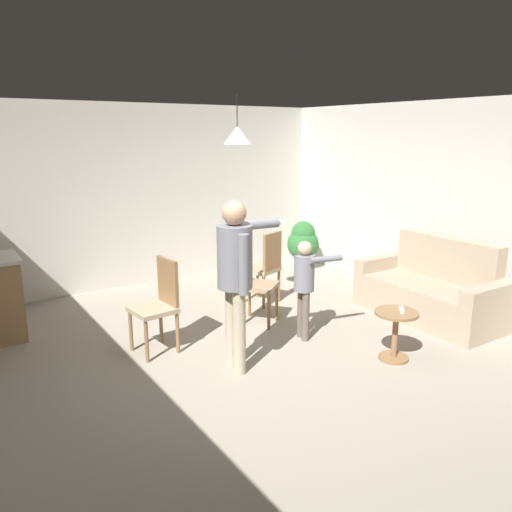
{
  "coord_description": "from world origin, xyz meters",
  "views": [
    {
      "loc": [
        -2.63,
        -4.05,
        2.28
      ],
      "look_at": [
        0.25,
        0.27,
        1.0
      ],
      "focal_mm": 35.24,
      "sensor_mm": 36.0,
      "label": 1
    }
  ],
  "objects_px": {
    "side_table_by_couch": "(395,329)",
    "potted_plant_corner": "(303,243)",
    "dining_chair_centre_back": "(265,265)",
    "spare_remote_on_table": "(402,310)",
    "dining_chair_by_counter": "(159,302)",
    "dining_chair_near_wall": "(253,280)",
    "person_adult": "(236,268)",
    "person_child": "(305,279)",
    "couch_floral": "(431,292)"
  },
  "relations": [
    {
      "from": "couch_floral",
      "to": "dining_chair_centre_back",
      "type": "bearing_deg",
      "value": 43.69
    },
    {
      "from": "spare_remote_on_table",
      "to": "dining_chair_centre_back",
      "type": "bearing_deg",
      "value": 94.12
    },
    {
      "from": "side_table_by_couch",
      "to": "person_child",
      "type": "distance_m",
      "value": 1.1
    },
    {
      "from": "person_adult",
      "to": "dining_chair_by_counter",
      "type": "distance_m",
      "value": 1.07
    },
    {
      "from": "person_child",
      "to": "dining_chair_by_counter",
      "type": "distance_m",
      "value": 1.61
    },
    {
      "from": "side_table_by_couch",
      "to": "dining_chair_centre_back",
      "type": "height_order",
      "value": "dining_chair_centre_back"
    },
    {
      "from": "person_child",
      "to": "dining_chair_near_wall",
      "type": "height_order",
      "value": "person_child"
    },
    {
      "from": "side_table_by_couch",
      "to": "potted_plant_corner",
      "type": "relative_size",
      "value": 0.63
    },
    {
      "from": "dining_chair_by_counter",
      "to": "couch_floral",
      "type": "bearing_deg",
      "value": -111.85
    },
    {
      "from": "couch_floral",
      "to": "side_table_by_couch",
      "type": "bearing_deg",
      "value": 114.83
    },
    {
      "from": "dining_chair_by_counter",
      "to": "dining_chair_centre_back",
      "type": "relative_size",
      "value": 1.0
    },
    {
      "from": "side_table_by_couch",
      "to": "dining_chair_by_counter",
      "type": "relative_size",
      "value": 0.52
    },
    {
      "from": "dining_chair_by_counter",
      "to": "dining_chair_near_wall",
      "type": "relative_size",
      "value": 1.0
    },
    {
      "from": "spare_remote_on_table",
      "to": "potted_plant_corner",
      "type": "bearing_deg",
      "value": 67.12
    },
    {
      "from": "dining_chair_by_counter",
      "to": "potted_plant_corner",
      "type": "xyz_separation_m",
      "value": [
        3.35,
        1.74,
        -0.09
      ]
    },
    {
      "from": "dining_chair_near_wall",
      "to": "couch_floral",
      "type": "bearing_deg",
      "value": 112.21
    },
    {
      "from": "couch_floral",
      "to": "spare_remote_on_table",
      "type": "xyz_separation_m",
      "value": [
        -1.3,
        -0.62,
        0.21
      ]
    },
    {
      "from": "person_child",
      "to": "spare_remote_on_table",
      "type": "xyz_separation_m",
      "value": [
        0.47,
        -0.97,
        -0.17
      ]
    },
    {
      "from": "dining_chair_by_counter",
      "to": "dining_chair_near_wall",
      "type": "bearing_deg",
      "value": -89.44
    },
    {
      "from": "person_adult",
      "to": "potted_plant_corner",
      "type": "relative_size",
      "value": 2.03
    },
    {
      "from": "dining_chair_centre_back",
      "to": "spare_remote_on_table",
      "type": "height_order",
      "value": "dining_chair_centre_back"
    },
    {
      "from": "dining_chair_by_counter",
      "to": "dining_chair_near_wall",
      "type": "height_order",
      "value": "same"
    },
    {
      "from": "dining_chair_by_counter",
      "to": "dining_chair_near_wall",
      "type": "xyz_separation_m",
      "value": [
        1.27,
        0.13,
        0.0
      ]
    },
    {
      "from": "person_child",
      "to": "side_table_by_couch",
      "type": "bearing_deg",
      "value": 37.13
    },
    {
      "from": "side_table_by_couch",
      "to": "spare_remote_on_table",
      "type": "height_order",
      "value": "spare_remote_on_table"
    },
    {
      "from": "couch_floral",
      "to": "person_child",
      "type": "xyz_separation_m",
      "value": [
        -1.77,
        0.35,
        0.37
      ]
    },
    {
      "from": "person_adult",
      "to": "spare_remote_on_table",
      "type": "relative_size",
      "value": 12.91
    },
    {
      "from": "dining_chair_by_counter",
      "to": "spare_remote_on_table",
      "type": "height_order",
      "value": "dining_chair_by_counter"
    },
    {
      "from": "potted_plant_corner",
      "to": "person_child",
      "type": "bearing_deg",
      "value": -128.57
    },
    {
      "from": "dining_chair_near_wall",
      "to": "dining_chair_centre_back",
      "type": "xyz_separation_m",
      "value": [
        0.52,
        0.49,
        0.0
      ]
    },
    {
      "from": "person_adult",
      "to": "potted_plant_corner",
      "type": "bearing_deg",
      "value": 138.31
    },
    {
      "from": "side_table_by_couch",
      "to": "person_child",
      "type": "height_order",
      "value": "person_child"
    },
    {
      "from": "person_adult",
      "to": "couch_floral",
      "type": "bearing_deg",
      "value": 94.28
    },
    {
      "from": "side_table_by_couch",
      "to": "couch_floral",
      "type": "bearing_deg",
      "value": 23.82
    },
    {
      "from": "person_child",
      "to": "spare_remote_on_table",
      "type": "relative_size",
      "value": 8.71
    },
    {
      "from": "dining_chair_centre_back",
      "to": "potted_plant_corner",
      "type": "height_order",
      "value": "dining_chair_centre_back"
    },
    {
      "from": "dining_chair_near_wall",
      "to": "dining_chair_centre_back",
      "type": "distance_m",
      "value": 0.71
    },
    {
      "from": "dining_chair_centre_back",
      "to": "potted_plant_corner",
      "type": "xyz_separation_m",
      "value": [
        1.56,
        1.12,
        -0.09
      ]
    },
    {
      "from": "couch_floral",
      "to": "dining_chair_near_wall",
      "type": "height_order",
      "value": "same"
    },
    {
      "from": "dining_chair_by_counter",
      "to": "dining_chair_centre_back",
      "type": "height_order",
      "value": "same"
    },
    {
      "from": "person_child",
      "to": "dining_chair_centre_back",
      "type": "distance_m",
      "value": 1.28
    },
    {
      "from": "dining_chair_near_wall",
      "to": "potted_plant_corner",
      "type": "height_order",
      "value": "dining_chair_near_wall"
    },
    {
      "from": "side_table_by_couch",
      "to": "dining_chair_near_wall",
      "type": "xyz_separation_m",
      "value": [
        -0.64,
        1.68,
        0.22
      ]
    },
    {
      "from": "dining_chair_centre_back",
      "to": "spare_remote_on_table",
      "type": "bearing_deg",
      "value": -106.02
    },
    {
      "from": "person_adult",
      "to": "dining_chair_by_counter",
      "type": "xyz_separation_m",
      "value": [
        -0.45,
        0.84,
        -0.5
      ]
    },
    {
      "from": "spare_remote_on_table",
      "to": "dining_chair_by_counter",
      "type": "bearing_deg",
      "value": 141.07
    },
    {
      "from": "dining_chair_near_wall",
      "to": "potted_plant_corner",
      "type": "distance_m",
      "value": 2.63
    },
    {
      "from": "couch_floral",
      "to": "dining_chair_near_wall",
      "type": "relative_size",
      "value": 1.81
    },
    {
      "from": "person_adult",
      "to": "potted_plant_corner",
      "type": "height_order",
      "value": "person_adult"
    },
    {
      "from": "couch_floral",
      "to": "dining_chair_by_counter",
      "type": "xyz_separation_m",
      "value": [
        -3.25,
        0.96,
        0.21
      ]
    }
  ]
}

